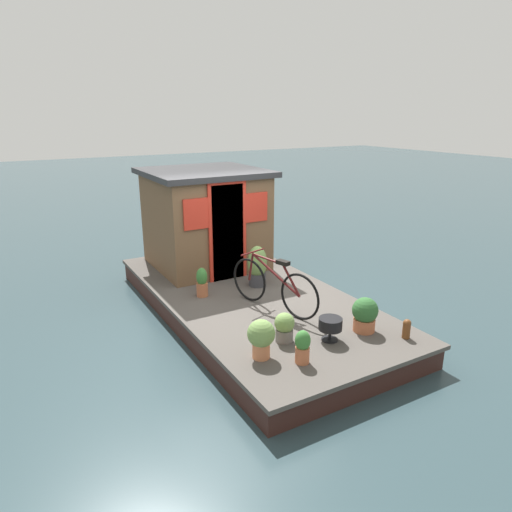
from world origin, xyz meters
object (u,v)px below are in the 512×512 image
charcoal_grill (330,325)px  mooring_bollard (407,328)px  potted_plant_thyme (261,337)px  potted_plant_fern (257,266)px  bicycle (273,285)px  potted_plant_ivy (202,283)px  potted_plant_succulent (365,314)px  potted_plant_mint (284,327)px  houseboat_cabin (206,218)px  potted_plant_sage (303,346)px

charcoal_grill → mooring_bollard: 1.03m
potted_plant_thyme → mooring_bollard: 2.00m
potted_plant_thyme → potted_plant_fern: (2.14, -1.19, 0.07)m
potted_plant_thyme → bicycle: bearing=-37.7°
charcoal_grill → potted_plant_ivy: bearing=20.5°
bicycle → potted_plant_fern: bicycle is taller
potted_plant_succulent → potted_plant_mint: 1.15m
potted_plant_mint → charcoal_grill: bearing=-118.0°
potted_plant_succulent → potted_plant_fern: size_ratio=0.68×
houseboat_cabin → potted_plant_thyme: size_ratio=4.30×
potted_plant_thyme → potted_plant_sage: bearing=-133.5°
houseboat_cabin → potted_plant_fern: 1.62m
houseboat_cabin → potted_plant_ivy: 1.77m
potted_plant_sage → mooring_bollard: size_ratio=1.57×
charcoal_grill → bicycle: bearing=5.5°
potted_plant_thyme → mooring_bollard: size_ratio=1.86×
potted_plant_sage → mooring_bollard: 1.57m
potted_plant_sage → charcoal_grill: (0.28, -0.64, 0.01)m
potted_plant_mint → potted_plant_fern: potted_plant_fern is taller
bicycle → potted_plant_succulent: bicycle is taller
bicycle → mooring_bollard: bicycle is taller
houseboat_cabin → potted_plant_fern: bearing=-169.1°
potted_plant_thyme → potted_plant_fern: 2.45m
houseboat_cabin → potted_plant_succulent: (-3.71, -0.68, -0.69)m
potted_plant_mint → potted_plant_fern: bearing=-20.2°
potted_plant_ivy → potted_plant_sage: size_ratio=1.15×
potted_plant_succulent → charcoal_grill: size_ratio=1.54×
houseboat_cabin → mooring_bollard: bearing=-166.1°
potted_plant_ivy → potted_plant_sage: potted_plant_ivy is taller
houseboat_cabin → potted_plant_sage: houseboat_cabin is taller
potted_plant_thyme → potted_plant_sage: potted_plant_thyme is taller
potted_plant_ivy → mooring_bollard: bearing=-146.9°
potted_plant_mint → charcoal_grill: size_ratio=1.25×
potted_plant_thyme → potted_plant_sage: size_ratio=1.18×
potted_plant_sage → bicycle: bearing=-19.3°
potted_plant_ivy → potted_plant_fern: size_ratio=0.68×
bicycle → potted_plant_thyme: size_ratio=3.32×
potted_plant_mint → mooring_bollard: potted_plant_mint is taller
potted_plant_mint → charcoal_grill: potted_plant_mint is taller
potted_plant_ivy → potted_plant_fern: 1.02m
potted_plant_mint → potted_plant_fern: 2.06m
potted_plant_thyme → houseboat_cabin: bearing=-14.0°
bicycle → potted_plant_mint: bearing=156.2°
potted_plant_sage → charcoal_grill: 0.70m
houseboat_cabin → potted_plant_succulent: houseboat_cabin is taller
houseboat_cabin → bicycle: 2.53m
potted_plant_succulent → potted_plant_ivy: (2.26, 1.42, -0.02)m
potted_plant_ivy → mooring_bollard: 3.22m
potted_plant_ivy → charcoal_grill: potted_plant_ivy is taller
houseboat_cabin → mooring_bollard: (-4.15, -1.02, -0.79)m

